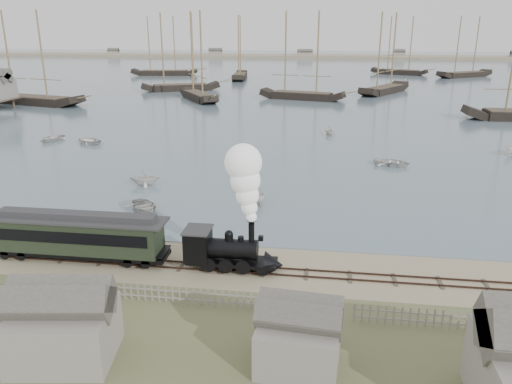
# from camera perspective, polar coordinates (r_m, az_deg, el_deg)

# --- Properties ---
(ground) EXTENTS (600.00, 600.00, 0.00)m
(ground) POSITION_cam_1_polar(r_m,az_deg,el_deg) (37.34, 2.83, -7.76)
(ground) COLOR tan
(ground) RESTS_ON ground
(harbor_water) EXTENTS (600.00, 336.00, 0.06)m
(harbor_water) POSITION_cam_1_polar(r_m,az_deg,el_deg) (204.09, 7.39, 13.63)
(harbor_water) COLOR #4E606F
(harbor_water) RESTS_ON ground
(rail_track) EXTENTS (120.00, 1.80, 0.16)m
(rail_track) POSITION_cam_1_polar(r_m,az_deg,el_deg) (35.55, 2.53, -9.11)
(rail_track) COLOR #33221C
(rail_track) RESTS_ON ground
(picket_fence_west) EXTENTS (19.00, 0.10, 1.20)m
(picket_fence_west) POSITION_cam_1_polar(r_m,az_deg,el_deg) (32.48, -10.14, -12.34)
(picket_fence_west) COLOR gray
(picket_fence_west) RESTS_ON ground
(picket_fence_east) EXTENTS (15.00, 0.10, 1.20)m
(picket_fence_east) POSITION_cam_1_polar(r_m,az_deg,el_deg) (32.16, 24.97, -14.28)
(picket_fence_east) COLOR gray
(picket_fence_east) RESTS_ON ground
(shed_left) EXTENTS (5.00, 4.00, 4.10)m
(shed_left) POSITION_cam_1_polar(r_m,az_deg,el_deg) (29.19, -20.77, -17.27)
(shed_left) COLOR gray
(shed_left) RESTS_ON ground
(shed_mid) EXTENTS (4.00, 3.50, 3.60)m
(shed_mid) POSITION_cam_1_polar(r_m,az_deg,el_deg) (27.01, 4.80, -19.20)
(shed_mid) COLOR gray
(shed_mid) RESTS_ON ground
(far_spit) EXTENTS (500.00, 20.00, 1.80)m
(far_spit) POSITION_cam_1_polar(r_m,az_deg,el_deg) (283.90, 7.68, 14.91)
(far_spit) COLOR tan
(far_spit) RESTS_ON ground
(locomotive) EXTENTS (7.01, 2.62, 8.74)m
(locomotive) POSITION_cam_1_polar(r_m,az_deg,el_deg) (34.20, -1.67, -2.88)
(locomotive) COLOR black
(locomotive) RESTS_ON ground
(passenger_coach) EXTENTS (13.25, 2.55, 3.22)m
(passenger_coach) POSITION_cam_1_polar(r_m,az_deg,el_deg) (38.75, -19.65, -4.57)
(passenger_coach) COLOR black
(passenger_coach) RESTS_ON ground
(beached_dinghy) EXTENTS (4.01, 4.65, 0.81)m
(beached_dinghy) POSITION_cam_1_polar(r_m,az_deg,el_deg) (38.06, -2.34, -6.56)
(beached_dinghy) COLOR silver
(beached_dinghy) RESTS_ON ground
(rowboat_0) EXTENTS (5.05, 4.88, 0.85)m
(rowboat_0) POSITION_cam_1_polar(r_m,az_deg,el_deg) (47.77, -12.64, -1.59)
(rowboat_0) COLOR silver
(rowboat_0) RESTS_ON harbor_water
(rowboat_1) EXTENTS (3.41, 3.73, 1.67)m
(rowboat_1) POSITION_cam_1_polar(r_m,az_deg,el_deg) (55.35, -12.60, 1.62)
(rowboat_1) COLOR silver
(rowboat_1) RESTS_ON harbor_water
(rowboat_2) EXTENTS (3.47, 2.29, 1.25)m
(rowboat_2) POSITION_cam_1_polar(r_m,az_deg,el_deg) (48.71, 0.05, -0.49)
(rowboat_2) COLOR silver
(rowboat_2) RESTS_ON harbor_water
(rowboat_3) EXTENTS (4.18, 5.04, 0.90)m
(rowboat_3) POSITION_cam_1_polar(r_m,az_deg,el_deg) (64.02, 15.27, 3.32)
(rowboat_3) COLOR silver
(rowboat_3) RESTS_ON harbor_water
(rowboat_6) EXTENTS (4.79, 5.35, 0.91)m
(rowboat_6) POSITION_cam_1_polar(r_m,az_deg,el_deg) (78.03, -18.61, 5.65)
(rowboat_6) COLOR silver
(rowboat_6) RESTS_ON harbor_water
(rowboat_7) EXTENTS (3.31, 3.12, 1.38)m
(rowboat_7) POSITION_cam_1_polar(r_m,az_deg,el_deg) (80.58, 8.37, 6.96)
(rowboat_7) COLOR silver
(rowboat_7) RESTS_ON harbor_water
(rowboat_8) EXTENTS (4.97, 4.18, 0.88)m
(rowboat_8) POSITION_cam_1_polar(r_m,az_deg,el_deg) (81.49, -22.36, 5.72)
(rowboat_8) COLOR silver
(rowboat_8) RESTS_ON harbor_water
(schooner_0) EXTENTS (26.52, 12.33, 20.00)m
(schooner_0) POSITION_cam_1_polar(r_m,az_deg,el_deg) (122.49, -24.75, 13.78)
(schooner_0) COLOR black
(schooner_0) RESTS_ON harbor_water
(schooner_1) EXTENTS (20.87, 12.55, 20.00)m
(schooner_1) POSITION_cam_1_polar(r_m,az_deg,el_deg) (137.51, -8.78, 15.52)
(schooner_1) COLOR black
(schooner_1) RESTS_ON harbor_water
(schooner_2) EXTENTS (20.71, 9.70, 20.00)m
(schooner_2) POSITION_cam_1_polar(r_m,az_deg,el_deg) (119.59, 5.39, 15.25)
(schooner_2) COLOR black
(schooner_2) RESTS_ON harbor_water
(schooner_3) EXTENTS (15.26, 21.13, 20.00)m
(schooner_3) POSITION_cam_1_polar(r_m,az_deg,el_deg) (134.83, 14.78, 15.09)
(schooner_3) COLOR black
(schooner_3) RESTS_ON harbor_water
(schooner_6) EXTENTS (23.43, 8.17, 20.00)m
(schooner_6) POSITION_cam_1_polar(r_m,az_deg,el_deg) (183.49, -10.60, 16.10)
(schooner_6) COLOR black
(schooner_6) RESTS_ON harbor_water
(schooner_7) EXTENTS (6.07, 19.24, 20.00)m
(schooner_7) POSITION_cam_1_polar(r_m,az_deg,el_deg) (166.66, -1.89, 16.18)
(schooner_7) COLOR black
(schooner_7) RESTS_ON harbor_water
(schooner_8) EXTENTS (19.93, 11.90, 20.00)m
(schooner_8) POSITION_cam_1_polar(r_m,az_deg,el_deg) (190.39, 16.26, 15.77)
(schooner_8) COLOR black
(schooner_8) RESTS_ON harbor_water
(schooner_9) EXTENTS (21.03, 16.30, 20.00)m
(schooner_9) POSITION_cam_1_polar(r_m,az_deg,el_deg) (187.77, 23.06, 15.04)
(schooner_9) COLOR black
(schooner_9) RESTS_ON harbor_water
(schooner_10) EXTENTS (13.29, 17.66, 20.00)m
(schooner_10) POSITION_cam_1_polar(r_m,az_deg,el_deg) (118.50, -6.75, 15.18)
(schooner_10) COLOR black
(schooner_10) RESTS_ON harbor_water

